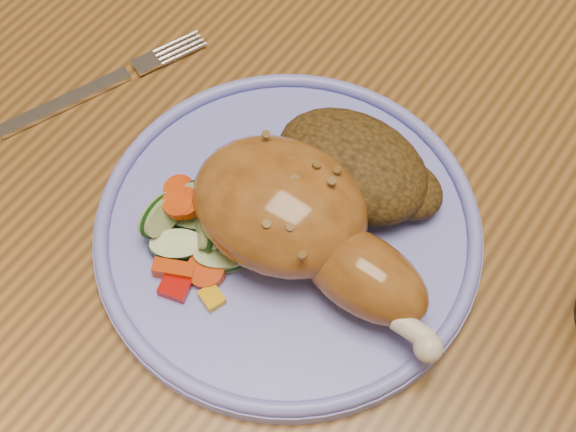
# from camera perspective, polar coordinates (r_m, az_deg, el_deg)

# --- Properties ---
(dining_table) EXTENTS (0.90, 1.40, 0.75)m
(dining_table) POSITION_cam_1_polar(r_m,az_deg,el_deg) (0.65, 6.85, -2.94)
(dining_table) COLOR brown
(dining_table) RESTS_ON ground
(plate) EXTENTS (0.27, 0.27, 0.01)m
(plate) POSITION_cam_1_polar(r_m,az_deg,el_deg) (0.55, 0.00, -1.09)
(plate) COLOR #7376D6
(plate) RESTS_ON dining_table
(plate_rim) EXTENTS (0.26, 0.26, 0.01)m
(plate_rim) POSITION_cam_1_polar(r_m,az_deg,el_deg) (0.54, 0.00, -0.53)
(plate_rim) COLOR #7376D6
(plate_rim) RESTS_ON plate
(chicken_leg) EXTENTS (0.20, 0.11, 0.06)m
(chicken_leg) POSITION_cam_1_polar(r_m,az_deg,el_deg) (0.52, 0.82, -0.42)
(chicken_leg) COLOR #91561E
(chicken_leg) RESTS_ON plate
(rice_pilaf) EXTENTS (0.12, 0.08, 0.05)m
(rice_pilaf) POSITION_cam_1_polar(r_m,az_deg,el_deg) (0.55, 4.82, 3.41)
(rice_pilaf) COLOR #493312
(rice_pilaf) RESTS_ON plate
(vegetable_pile) EXTENTS (0.09, 0.08, 0.04)m
(vegetable_pile) POSITION_cam_1_polar(r_m,az_deg,el_deg) (0.54, -6.73, -0.93)
(vegetable_pile) COLOR #A50A05
(vegetable_pile) RESTS_ON plate
(fork) EXTENTS (0.07, 0.15, 0.00)m
(fork) POSITION_cam_1_polar(r_m,az_deg,el_deg) (0.65, -13.53, 8.88)
(fork) COLOR silver
(fork) RESTS_ON dining_table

